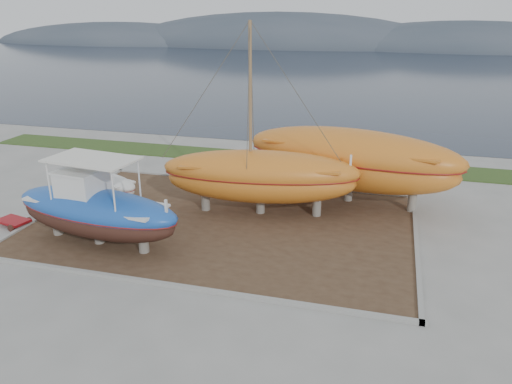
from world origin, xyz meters
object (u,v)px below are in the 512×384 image
(orange_sailboat, at_px, (261,123))
(red_trailer, at_px, (14,223))
(blue_caique, at_px, (95,202))
(orange_bare_hull, at_px, (350,167))
(white_dinghy, at_px, (105,187))

(orange_sailboat, distance_m, red_trailer, 12.99)
(red_trailer, bearing_deg, blue_caique, 5.44)
(orange_bare_hull, height_order, red_trailer, orange_bare_hull)
(white_dinghy, relative_size, orange_bare_hull, 0.40)
(white_dinghy, distance_m, orange_bare_hull, 13.44)
(orange_sailboat, height_order, red_trailer, orange_sailboat)
(blue_caique, distance_m, white_dinghy, 5.80)
(orange_bare_hull, relative_size, red_trailer, 5.14)
(orange_sailboat, bearing_deg, white_dinghy, 174.34)
(red_trailer, bearing_deg, orange_bare_hull, 38.87)
(orange_sailboat, bearing_deg, blue_caique, -146.70)
(orange_sailboat, distance_m, orange_bare_hull, 5.84)
(orange_bare_hull, bearing_deg, white_dinghy, -153.99)
(white_dinghy, bearing_deg, blue_caique, -41.74)
(blue_caique, distance_m, orange_bare_hull, 13.19)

